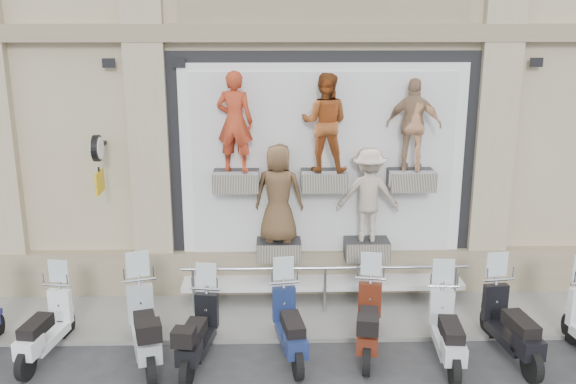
% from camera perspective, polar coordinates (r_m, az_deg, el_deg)
% --- Properties ---
extents(ground, '(90.00, 90.00, 0.00)m').
position_cam_1_polar(ground, '(9.85, 4.23, -16.02)').
color(ground, '#2F2F32').
rests_on(ground, ground).
extents(sidewalk, '(16.00, 2.20, 0.08)m').
position_cam_1_polar(sidewalk, '(11.67, 3.23, -10.49)').
color(sidewalk, gray).
rests_on(sidewalk, ground).
extents(shop_vitrine, '(5.60, 0.83, 4.30)m').
position_cam_1_polar(shop_vitrine, '(11.48, 3.39, 1.61)').
color(shop_vitrine, black).
rests_on(shop_vitrine, ground).
extents(guard_rail, '(5.06, 0.10, 0.93)m').
position_cam_1_polar(guard_rail, '(11.40, 3.30, -8.78)').
color(guard_rail, '#9EA0A5').
rests_on(guard_rail, ground).
extents(clock_sign_bracket, '(0.10, 0.80, 1.02)m').
position_cam_1_polar(clock_sign_bracket, '(11.48, -16.54, 3.04)').
color(clock_sign_bracket, black).
rests_on(clock_sign_bracket, ground).
extents(scooter_b, '(0.77, 1.78, 1.40)m').
position_cam_1_polar(scooter_b, '(10.64, -20.88, -10.29)').
color(scooter_b, white).
rests_on(scooter_b, ground).
extents(scooter_c, '(1.09, 2.01, 1.57)m').
position_cam_1_polar(scooter_c, '(10.06, -12.71, -10.60)').
color(scooter_c, '#9DA3AA').
rests_on(scooter_c, ground).
extents(scooter_d, '(0.78, 1.80, 1.41)m').
position_cam_1_polar(scooter_d, '(9.90, -8.03, -11.29)').
color(scooter_d, black).
rests_on(scooter_d, ground).
extents(scooter_e, '(0.78, 1.83, 1.44)m').
position_cam_1_polar(scooter_e, '(9.99, 0.17, -10.83)').
color(scooter_e, '#16234E').
rests_on(scooter_e, ground).
extents(scooter_f, '(0.83, 1.86, 1.46)m').
position_cam_1_polar(scooter_f, '(10.17, 7.22, -10.37)').
color(scooter_f, '#501B0D').
rests_on(scooter_f, ground).
extents(scooter_g, '(0.66, 1.83, 1.46)m').
position_cam_1_polar(scooter_g, '(10.11, 14.05, -10.91)').
color(scooter_g, '#B7BBBF').
rests_on(scooter_g, ground).
extents(scooter_h, '(0.77, 1.92, 1.51)m').
position_cam_1_polar(scooter_h, '(10.51, 19.32, -10.13)').
color(scooter_h, black).
rests_on(scooter_h, ground).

